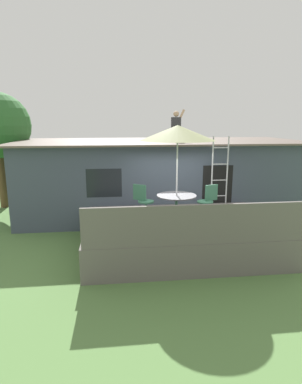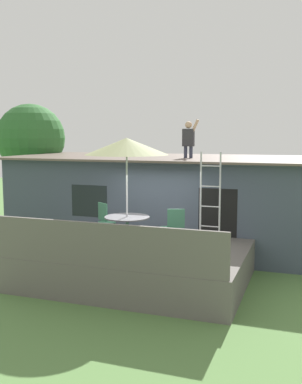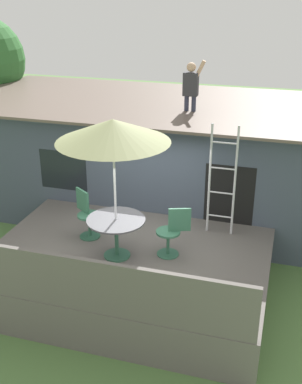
{
  "view_description": "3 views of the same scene",
  "coord_description": "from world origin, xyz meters",
  "views": [
    {
      "loc": [
        -1.76,
        -8.27,
        3.42
      ],
      "look_at": [
        -0.66,
        1.14,
        1.33
      ],
      "focal_mm": 29.83,
      "sensor_mm": 36.0,
      "label": 1
    },
    {
      "loc": [
        3.76,
        -9.74,
        3.42
      ],
      "look_at": [
        0.06,
        0.78,
        2.0
      ],
      "focal_mm": 42.35,
      "sensor_mm": 36.0,
      "label": 2
    },
    {
      "loc": [
        2.56,
        -7.26,
        5.35
      ],
      "look_at": [
        0.23,
        0.6,
        1.74
      ],
      "focal_mm": 44.72,
      "sensor_mm": 36.0,
      "label": 3
    }
  ],
  "objects": [
    {
      "name": "step_ladder",
      "position": [
        1.47,
        1.14,
        1.9
      ],
      "size": [
        0.52,
        0.04,
        2.2
      ],
      "color": "silver",
      "rests_on": "deck"
    },
    {
      "name": "deck_railing",
      "position": [
        0.0,
        -1.88,
        1.25
      ],
      "size": [
        4.97,
        0.08,
        0.9
      ],
      "primitive_type": "cube",
      "color": "#605B56",
      "rests_on": "deck"
    },
    {
      "name": "person_figure",
      "position": [
        0.44,
        2.94,
        3.35
      ],
      "size": [
        0.47,
        0.2,
        1.11
      ],
      "color": "#33384C",
      "rests_on": "house"
    },
    {
      "name": "backyard_tree",
      "position": [
        -6.26,
        4.99,
        3.25
      ],
      "size": [
        2.56,
        2.56,
        4.56
      ],
      "color": "brown",
      "rests_on": "ground"
    },
    {
      "name": "patio_table",
      "position": [
        -0.15,
        -0.28,
        1.39
      ],
      "size": [
        1.04,
        1.04,
        0.74
      ],
      "color": "#33664C",
      "rests_on": "deck"
    },
    {
      "name": "patio_chair_right",
      "position": [
        0.78,
        0.06,
        1.26
      ],
      "size": [
        0.6,
        0.44,
        0.92
      ],
      "rotation": [
        0.0,
        0.0,
        -2.8
      ],
      "color": "#33664C",
      "rests_on": "deck"
    },
    {
      "name": "patio_chair_left",
      "position": [
        -0.97,
        0.29,
        1.26
      ],
      "size": [
        0.56,
        0.46,
        0.92
      ],
      "rotation": [
        0.0,
        0.0,
        -0.61
      ],
      "color": "#33664C",
      "rests_on": "deck"
    },
    {
      "name": "patio_umbrella",
      "position": [
        -0.15,
        -0.28,
        3.15
      ],
      "size": [
        1.9,
        1.9,
        2.54
      ],
      "color": "silver",
      "rests_on": "deck"
    },
    {
      "name": "ground_plane",
      "position": [
        0.0,
        0.0,
        0.0
      ],
      "size": [
        40.0,
        40.0,
        0.0
      ],
      "primitive_type": "plane",
      "color": "#567F42"
    },
    {
      "name": "house",
      "position": [
        0.0,
        3.6,
        1.37
      ],
      "size": [
        10.5,
        4.5,
        2.74
      ],
      "color": "#424C5B",
      "rests_on": "ground"
    },
    {
      "name": "deck",
      "position": [
        0.0,
        0.0,
        0.4
      ],
      "size": [
        5.07,
        3.86,
        0.8
      ],
      "primitive_type": "cube",
      "color": "#605B56",
      "rests_on": "ground"
    }
  ]
}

